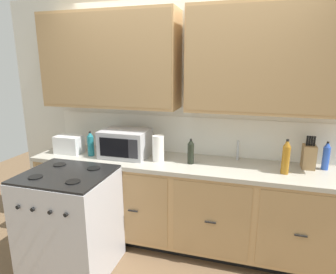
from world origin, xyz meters
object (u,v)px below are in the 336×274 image
object	(u,v)px
toaster	(69,144)
knife_block	(309,156)
bottle_blue	(326,156)
microwave	(125,143)
bottle_dark	(191,152)
paper_towel_roll	(158,148)
bottle_teal	(91,144)
bottle_amber	(286,157)
stove_range	(70,221)

from	to	relation	value
toaster	knife_block	size ratio (longest dim) A/B	0.90
toaster	bottle_blue	xyz separation A→B (m)	(2.56, 0.21, 0.03)
microwave	knife_block	world-z (taller)	knife_block
toaster	bottle_dark	size ratio (longest dim) A/B	1.13
paper_towel_roll	bottle_dark	xyz separation A→B (m)	(0.33, 0.01, -0.01)
bottle_blue	bottle_teal	distance (m)	2.29
bottle_blue	bottle_dark	world-z (taller)	bottle_blue
knife_block	bottle_amber	distance (m)	0.30
stove_range	microwave	xyz separation A→B (m)	(0.28, 0.64, 0.59)
knife_block	bottle_dark	bearing A→B (deg)	-170.87
bottle_dark	bottle_teal	bearing A→B (deg)	-177.69
microwave	bottle_teal	xyz separation A→B (m)	(-0.36, -0.08, -0.01)
microwave	bottle_teal	size ratio (longest dim) A/B	1.83
knife_block	paper_towel_roll	size ratio (longest dim) A/B	1.19
stove_range	toaster	size ratio (longest dim) A/B	3.39
toaster	bottle_dark	world-z (taller)	bottle_dark
bottle_teal	bottle_blue	bearing A→B (deg)	5.64
microwave	bottle_blue	world-z (taller)	microwave
bottle_dark	toaster	bearing A→B (deg)	-178.84
bottle_amber	bottle_teal	bearing A→B (deg)	-179.76
microwave	bottle_amber	xyz separation A→B (m)	(1.56, -0.08, 0.01)
bottle_teal	bottle_amber	bearing A→B (deg)	0.24
toaster	paper_towel_roll	size ratio (longest dim) A/B	1.08
bottle_blue	bottle_dark	size ratio (longest dim) A/B	1.07
microwave	knife_block	distance (m)	1.78
stove_range	bottle_teal	xyz separation A→B (m)	(-0.08, 0.56, 0.58)
paper_towel_roll	bottle_dark	size ratio (longest dim) A/B	1.05
bottle_dark	paper_towel_roll	bearing A→B (deg)	-178.00
stove_range	bottle_blue	size ratio (longest dim) A/B	3.59
bottle_blue	bottle_teal	bearing A→B (deg)	-174.36
microwave	bottle_blue	distance (m)	1.93
bottle_blue	bottle_teal	world-z (taller)	bottle_blue
knife_block	bottle_teal	distance (m)	2.15
paper_towel_roll	bottle_dark	world-z (taller)	paper_towel_roll
toaster	paper_towel_roll	bearing A→B (deg)	0.89
microwave	paper_towel_roll	world-z (taller)	microwave
stove_range	toaster	bearing A→B (deg)	121.90
microwave	bottle_teal	distance (m)	0.37
toaster	bottle_teal	distance (m)	0.28
bottle_blue	microwave	bearing A→B (deg)	-175.77
microwave	bottle_dark	bearing A→B (deg)	-3.27
microwave	knife_block	bearing A→B (deg)	4.24
bottle_amber	bottle_blue	bearing A→B (deg)	30.70
microwave	knife_block	size ratio (longest dim) A/B	1.55
bottle_dark	bottle_amber	bearing A→B (deg)	-2.35
microwave	bottle_blue	xyz separation A→B (m)	(1.92, 0.14, -0.01)
microwave	bottle_amber	world-z (taller)	bottle_amber
microwave	toaster	distance (m)	0.64
knife_block	bottle_blue	bearing A→B (deg)	4.01
stove_range	paper_towel_roll	xyz separation A→B (m)	(0.66, 0.59, 0.58)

